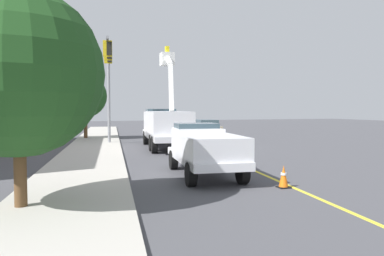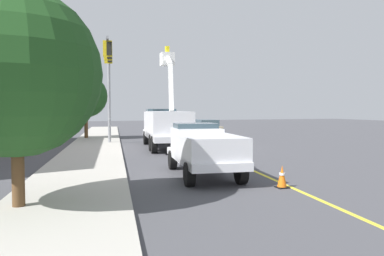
# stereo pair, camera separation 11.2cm
# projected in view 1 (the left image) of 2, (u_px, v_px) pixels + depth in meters

# --- Properties ---
(ground) EXTENTS (120.00, 120.00, 0.00)m
(ground) POSITION_uv_depth(u_px,v_px,m) (202.00, 148.00, 25.06)
(ground) COLOR #47474C
(sidewalk_far_side) EXTENTS (60.06, 9.55, 0.12)m
(sidewalk_far_side) POSITION_uv_depth(u_px,v_px,m) (93.00, 150.00, 23.51)
(sidewalk_far_side) COLOR #B2ADA3
(sidewalk_far_side) RESTS_ON ground
(lane_centre_stripe) EXTENTS (49.77, 5.13, 0.01)m
(lane_centre_stripe) POSITION_uv_depth(u_px,v_px,m) (202.00, 148.00, 25.06)
(lane_centre_stripe) COLOR yellow
(lane_centre_stripe) RESTS_ON ground
(utility_bucket_truck) EXTENTS (8.41, 3.30, 7.10)m
(utility_bucket_truck) POSITION_uv_depth(u_px,v_px,m) (166.00, 125.00, 25.10)
(utility_bucket_truck) COLOR white
(utility_bucket_truck) RESTS_ON ground
(service_pickup_truck) EXTENTS (5.78, 2.65, 2.06)m
(service_pickup_truck) POSITION_uv_depth(u_px,v_px,m) (204.00, 148.00, 14.56)
(service_pickup_truck) COLOR white
(service_pickup_truck) RESTS_ON ground
(passing_minivan) EXTENTS (4.97, 2.37, 1.69)m
(passing_minivan) POSITION_uv_depth(u_px,v_px,m) (206.00, 127.00, 34.32)
(passing_minivan) COLOR tan
(passing_minivan) RESTS_ON ground
(traffic_cone_leading) EXTENTS (0.40, 0.40, 0.76)m
(traffic_cone_leading) POSITION_uv_depth(u_px,v_px,m) (284.00, 177.00, 12.41)
(traffic_cone_leading) COLOR black
(traffic_cone_leading) RESTS_ON ground
(traffic_cone_mid_front) EXTENTS (0.40, 0.40, 0.79)m
(traffic_cone_mid_front) POSITION_uv_depth(u_px,v_px,m) (180.00, 138.00, 29.17)
(traffic_cone_mid_front) COLOR black
(traffic_cone_mid_front) RESTS_ON ground
(traffic_signal_mast) EXTENTS (6.13, 0.91, 7.79)m
(traffic_signal_mast) POSITION_uv_depth(u_px,v_px,m) (109.00, 70.00, 25.95)
(traffic_signal_mast) COLOR gray
(traffic_signal_mast) RESTS_ON ground
(street_tree_left) EXTENTS (4.42, 4.42, 5.84)m
(street_tree_left) POSITION_uv_depth(u_px,v_px,m) (18.00, 73.00, 9.42)
(street_tree_left) COLOR brown
(street_tree_left) RESTS_ON ground
(street_tree_right) EXTENTS (3.79, 3.79, 5.73)m
(street_tree_right) POSITION_uv_depth(u_px,v_px,m) (85.00, 96.00, 32.11)
(street_tree_right) COLOR brown
(street_tree_right) RESTS_ON ground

